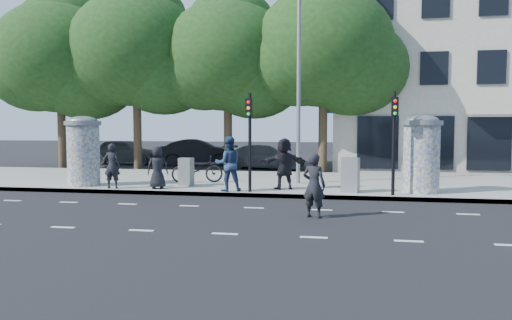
% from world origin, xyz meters
% --- Properties ---
extents(ground, '(120.00, 120.00, 0.00)m').
position_xyz_m(ground, '(0.00, 0.00, 0.00)').
color(ground, black).
rests_on(ground, ground).
extents(sidewalk, '(40.00, 8.00, 0.15)m').
position_xyz_m(sidewalk, '(0.00, 7.50, 0.07)').
color(sidewalk, gray).
rests_on(sidewalk, ground).
extents(curb, '(40.00, 0.10, 0.16)m').
position_xyz_m(curb, '(0.00, 3.55, 0.07)').
color(curb, slate).
rests_on(curb, ground).
extents(lane_dash_near, '(32.00, 0.12, 0.01)m').
position_xyz_m(lane_dash_near, '(0.00, -2.20, 0.00)').
color(lane_dash_near, silver).
rests_on(lane_dash_near, ground).
extents(lane_dash_far, '(32.00, 0.12, 0.01)m').
position_xyz_m(lane_dash_far, '(0.00, 1.40, 0.00)').
color(lane_dash_far, silver).
rests_on(lane_dash_far, ground).
extents(ad_column_left, '(1.36, 1.36, 2.65)m').
position_xyz_m(ad_column_left, '(-7.20, 4.50, 1.54)').
color(ad_column_left, beige).
rests_on(ad_column_left, sidewalk).
extents(ad_column_right, '(1.36, 1.36, 2.65)m').
position_xyz_m(ad_column_right, '(5.20, 4.70, 1.54)').
color(ad_column_right, beige).
rests_on(ad_column_right, sidewalk).
extents(traffic_pole_near, '(0.22, 0.31, 3.40)m').
position_xyz_m(traffic_pole_near, '(-0.60, 3.79, 2.23)').
color(traffic_pole_near, black).
rests_on(traffic_pole_near, sidewalk).
extents(traffic_pole_far, '(0.22, 0.31, 3.40)m').
position_xyz_m(traffic_pole_far, '(4.20, 3.79, 2.23)').
color(traffic_pole_far, black).
rests_on(traffic_pole_far, sidewalk).
extents(street_lamp, '(0.25, 0.93, 8.00)m').
position_xyz_m(street_lamp, '(0.80, 6.63, 4.79)').
color(street_lamp, slate).
rests_on(street_lamp, sidewalk).
extents(tree_far_left, '(7.20, 7.20, 9.26)m').
position_xyz_m(tree_far_left, '(-13.00, 12.50, 6.19)').
color(tree_far_left, '#38281C').
rests_on(tree_far_left, ground).
extents(tree_mid_left, '(7.20, 7.20, 9.57)m').
position_xyz_m(tree_mid_left, '(-8.50, 12.50, 6.50)').
color(tree_mid_left, '#38281C').
rests_on(tree_mid_left, ground).
extents(tree_near_left, '(6.80, 6.80, 8.97)m').
position_xyz_m(tree_near_left, '(-3.50, 12.70, 6.06)').
color(tree_near_left, '#38281C').
rests_on(tree_near_left, ground).
extents(tree_center, '(7.00, 7.00, 9.30)m').
position_xyz_m(tree_center, '(1.50, 12.30, 6.31)').
color(tree_center, '#38281C').
rests_on(tree_center, ground).
extents(building, '(20.30, 15.85, 12.00)m').
position_xyz_m(building, '(12.00, 19.99, 5.99)').
color(building, '#B0A593').
rests_on(building, ground).
extents(ped_a, '(0.86, 0.67, 1.55)m').
position_xyz_m(ped_a, '(-4.06, 4.08, 0.93)').
color(ped_a, black).
rests_on(ped_a, sidewalk).
extents(ped_b, '(0.64, 0.45, 1.65)m').
position_xyz_m(ped_b, '(-5.72, 3.85, 0.97)').
color(ped_b, black).
rests_on(ped_b, sidewalk).
extents(ped_c, '(1.13, 1.02, 1.91)m').
position_xyz_m(ped_c, '(-1.38, 3.89, 1.11)').
color(ped_c, navy).
rests_on(ped_c, sidewalk).
extents(ped_f, '(1.82, 1.23, 1.85)m').
position_xyz_m(ped_f, '(0.48, 4.76, 1.07)').
color(ped_f, black).
rests_on(ped_f, sidewalk).
extents(man_road, '(0.72, 0.58, 1.72)m').
position_xyz_m(man_road, '(1.84, 0.18, 0.86)').
color(man_road, black).
rests_on(man_road, ground).
extents(bicycle, '(1.36, 2.16, 1.07)m').
position_xyz_m(bicycle, '(-3.21, 6.20, 0.69)').
color(bicycle, black).
rests_on(bicycle, sidewalk).
extents(cabinet_left, '(0.57, 0.46, 1.06)m').
position_xyz_m(cabinet_left, '(-3.32, 5.11, 0.68)').
color(cabinet_left, gray).
rests_on(cabinet_left, sidewalk).
extents(cabinet_right, '(0.65, 0.53, 1.19)m').
position_xyz_m(cabinet_right, '(2.82, 4.33, 0.74)').
color(cabinet_right, gray).
rests_on(cabinet_right, sidewalk).
extents(car_left, '(1.92, 4.67, 1.59)m').
position_xyz_m(car_left, '(-11.03, 16.36, 0.79)').
color(car_left, '#4A4D51').
rests_on(car_left, ground).
extents(car_mid, '(2.67, 5.05, 1.58)m').
position_xyz_m(car_mid, '(-6.31, 16.41, 0.79)').
color(car_mid, black).
rests_on(car_mid, ground).
extents(car_right, '(2.65, 4.83, 1.33)m').
position_xyz_m(car_right, '(-1.87, 14.76, 0.66)').
color(car_right, slate).
rests_on(car_right, ground).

